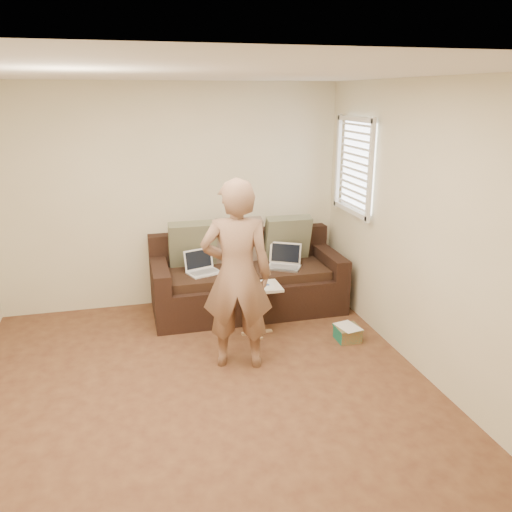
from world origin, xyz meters
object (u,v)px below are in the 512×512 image
object	(u,v)px
sofa	(247,276)
drinking_glass	(241,279)
side_table	(257,310)
striped_box	(348,333)
laptop_silver	(284,268)
laptop_white	(204,273)
person	(237,275)

from	to	relation	value
sofa	drinking_glass	world-z (taller)	sofa
side_table	striped_box	xyz separation A→B (m)	(0.87, -0.40, -0.19)
laptop_silver	sofa	bearing A→B (deg)	-165.38
drinking_glass	laptop_white	bearing A→B (deg)	121.71
person	side_table	bearing A→B (deg)	-105.86
laptop_silver	drinking_glass	world-z (taller)	drinking_glass
laptop_white	person	world-z (taller)	person
laptop_white	drinking_glass	world-z (taller)	drinking_glass
person	drinking_glass	size ratio (longest dim) A/B	14.89
laptop_white	person	xyz separation A→B (m)	(0.12, -1.17, 0.37)
sofa	drinking_glass	distance (m)	0.63
side_table	drinking_glass	distance (m)	0.37
striped_box	laptop_silver	bearing A→B (deg)	113.54
sofa	striped_box	world-z (taller)	sofa
laptop_white	side_table	world-z (taller)	laptop_white
person	sofa	bearing A→B (deg)	-93.20
sofa	striped_box	xyz separation A→B (m)	(0.82, -1.05, -0.35)
sofa	drinking_glass	bearing A→B (deg)	-109.69
side_table	person	bearing A→B (deg)	-120.32
person	striped_box	distance (m)	1.47
sofa	laptop_silver	bearing A→B (deg)	-14.82
sofa	side_table	bearing A→B (deg)	-94.73
laptop_white	striped_box	size ratio (longest dim) A/B	1.43
side_table	laptop_white	bearing A→B (deg)	128.06
laptop_silver	person	size ratio (longest dim) A/B	0.21
sofa	person	distance (m)	1.38
striped_box	laptop_white	bearing A→B (deg)	143.57
drinking_glass	striped_box	bearing A→B (deg)	-25.13
laptop_silver	person	world-z (taller)	person
striped_box	drinking_glass	bearing A→B (deg)	154.87
striped_box	sofa	bearing A→B (deg)	127.92
person	striped_box	bearing A→B (deg)	-156.89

